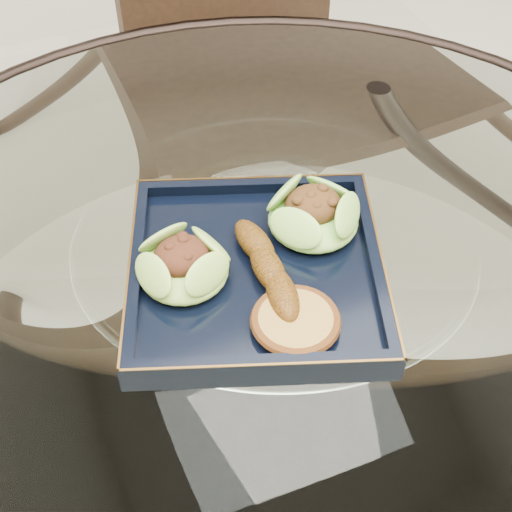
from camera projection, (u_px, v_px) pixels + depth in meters
name	position (u px, v px, depth m)	size (l,w,h in m)	color
dining_table	(271.00, 355.00, 0.91)	(1.13, 1.13, 0.77)	white
dining_chair	(260.00, 106.00, 1.34)	(0.48, 0.48, 1.01)	black
navy_plate	(256.00, 275.00, 0.77)	(0.27, 0.27, 0.02)	black
lettuce_wrap_left	(183.00, 267.00, 0.74)	(0.09, 0.09, 0.03)	#72A52F
lettuce_wrap_right	(313.00, 216.00, 0.79)	(0.10, 0.10, 0.04)	#63AA31
roasted_plantain	(268.00, 268.00, 0.75)	(0.15, 0.03, 0.03)	#6C3D0B
crumb_patty	(296.00, 322.00, 0.70)	(0.08, 0.08, 0.01)	#A77E37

